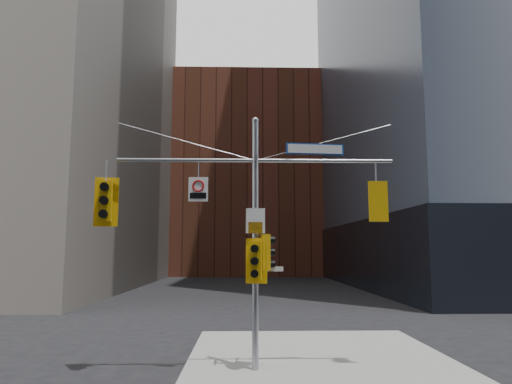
{
  "coord_description": "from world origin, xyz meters",
  "views": [
    {
      "loc": [
        -0.31,
        -11.03,
        3.42
      ],
      "look_at": [
        0.02,
        2.0,
        5.08
      ],
      "focal_mm": 32.0,
      "sensor_mm": 36.0,
      "label": 1
    }
  ],
  "objects_px": {
    "traffic_light_pole_side": "(267,252)",
    "traffic_light_pole_front": "(256,261)",
    "signal_assembly": "(255,215)",
    "traffic_light_west_arm": "(105,201)",
    "street_sign_blade": "(315,149)",
    "traffic_light_east_arm": "(377,202)",
    "regulatory_sign_arm": "(198,188)"
  },
  "relations": [
    {
      "from": "traffic_light_pole_side",
      "to": "traffic_light_pole_front",
      "type": "xyz_separation_m",
      "value": [
        -0.32,
        -0.28,
        -0.24
      ]
    },
    {
      "from": "signal_assembly",
      "to": "traffic_light_west_arm",
      "type": "xyz_separation_m",
      "value": [
        -4.29,
        0.01,
        0.38
      ]
    },
    {
      "from": "traffic_light_pole_side",
      "to": "street_sign_blade",
      "type": "bearing_deg",
      "value": -101.65
    },
    {
      "from": "traffic_light_east_arm",
      "to": "traffic_light_pole_front",
      "type": "bearing_deg",
      "value": 4.38
    },
    {
      "from": "traffic_light_west_arm",
      "to": "traffic_light_pole_front",
      "type": "height_order",
      "value": "traffic_light_west_arm"
    },
    {
      "from": "traffic_light_west_arm",
      "to": "traffic_light_east_arm",
      "type": "distance_m",
      "value": 7.81
    },
    {
      "from": "traffic_light_east_arm",
      "to": "traffic_light_pole_side",
      "type": "relative_size",
      "value": 1.15
    },
    {
      "from": "signal_assembly",
      "to": "regulatory_sign_arm",
      "type": "relative_size",
      "value": 11.41
    },
    {
      "from": "traffic_light_pole_front",
      "to": "street_sign_blade",
      "type": "height_order",
      "value": "street_sign_blade"
    },
    {
      "from": "traffic_light_east_arm",
      "to": "traffic_light_pole_front",
      "type": "xyz_separation_m",
      "value": [
        -3.52,
        -0.27,
        -1.68
      ]
    },
    {
      "from": "traffic_light_pole_front",
      "to": "traffic_light_west_arm",
      "type": "bearing_deg",
      "value": -174.51
    },
    {
      "from": "traffic_light_pole_side",
      "to": "signal_assembly",
      "type": "bearing_deg",
      "value": 81.57
    },
    {
      "from": "traffic_light_east_arm",
      "to": "regulatory_sign_arm",
      "type": "relative_size",
      "value": 1.67
    },
    {
      "from": "street_sign_blade",
      "to": "regulatory_sign_arm",
      "type": "relative_size",
      "value": 2.45
    },
    {
      "from": "traffic_light_west_arm",
      "to": "traffic_light_east_arm",
      "type": "relative_size",
      "value": 1.22
    },
    {
      "from": "regulatory_sign_arm",
      "to": "traffic_light_east_arm",
      "type": "bearing_deg",
      "value": 2.25
    },
    {
      "from": "traffic_light_west_arm",
      "to": "regulatory_sign_arm",
      "type": "xyz_separation_m",
      "value": [
        2.65,
        -0.03,
        0.37
      ]
    },
    {
      "from": "traffic_light_east_arm",
      "to": "regulatory_sign_arm",
      "type": "height_order",
      "value": "regulatory_sign_arm"
    },
    {
      "from": "traffic_light_west_arm",
      "to": "traffic_light_east_arm",
      "type": "height_order",
      "value": "traffic_light_west_arm"
    },
    {
      "from": "traffic_light_west_arm",
      "to": "street_sign_blade",
      "type": "distance_m",
      "value": 6.23
    },
    {
      "from": "signal_assembly",
      "to": "traffic_light_west_arm",
      "type": "relative_size",
      "value": 5.62
    },
    {
      "from": "traffic_light_pole_side",
      "to": "regulatory_sign_arm",
      "type": "height_order",
      "value": "regulatory_sign_arm"
    },
    {
      "from": "traffic_light_west_arm",
      "to": "street_sign_blade",
      "type": "relative_size",
      "value": 0.83
    },
    {
      "from": "traffic_light_west_arm",
      "to": "street_sign_blade",
      "type": "bearing_deg",
      "value": -7.64
    },
    {
      "from": "traffic_light_west_arm",
      "to": "signal_assembly",
      "type": "bearing_deg",
      "value": -7.72
    },
    {
      "from": "signal_assembly",
      "to": "traffic_light_pole_side",
      "type": "distance_m",
      "value": 1.11
    },
    {
      "from": "street_sign_blade",
      "to": "regulatory_sign_arm",
      "type": "bearing_deg",
      "value": 175.62
    },
    {
      "from": "traffic_light_pole_side",
      "to": "traffic_light_pole_front",
      "type": "relative_size",
      "value": 0.81
    },
    {
      "from": "street_sign_blade",
      "to": "traffic_light_pole_front",
      "type": "bearing_deg",
      "value": -175.99
    },
    {
      "from": "traffic_light_pole_side",
      "to": "regulatory_sign_arm",
      "type": "distance_m",
      "value": 2.68
    },
    {
      "from": "traffic_light_east_arm",
      "to": "regulatory_sign_arm",
      "type": "distance_m",
      "value": 5.17
    },
    {
      "from": "traffic_light_west_arm",
      "to": "traffic_light_pole_side",
      "type": "relative_size",
      "value": 1.4
    }
  ]
}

